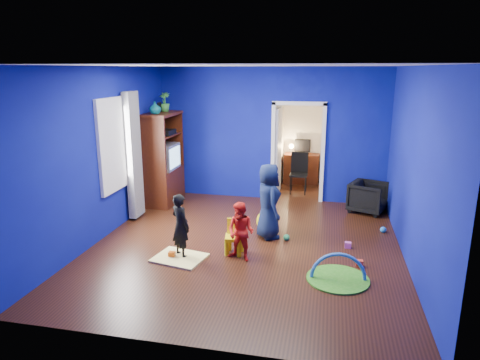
% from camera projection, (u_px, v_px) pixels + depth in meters
% --- Properties ---
extents(floor, '(5.00, 5.50, 0.01)m').
position_uv_depth(floor, '(246.00, 245.00, 7.12)').
color(floor, black).
rests_on(floor, ground).
extents(ceiling, '(5.00, 5.50, 0.01)m').
position_uv_depth(ceiling, '(247.00, 66.00, 6.39)').
color(ceiling, white).
rests_on(ceiling, wall_back).
extents(wall_back, '(5.00, 0.02, 2.90)m').
position_uv_depth(wall_back, '(271.00, 135.00, 9.36)').
color(wall_back, navy).
rests_on(wall_back, floor).
extents(wall_front, '(5.00, 0.02, 2.90)m').
position_uv_depth(wall_front, '(192.00, 218.00, 4.15)').
color(wall_front, navy).
rests_on(wall_front, floor).
extents(wall_left, '(0.02, 5.50, 2.90)m').
position_uv_depth(wall_left, '(102.00, 154.00, 7.26)').
color(wall_left, navy).
rests_on(wall_left, floor).
extents(wall_right, '(0.02, 5.50, 2.90)m').
position_uv_depth(wall_right, '(414.00, 168.00, 6.25)').
color(wall_right, navy).
rests_on(wall_right, floor).
extents(alcove, '(1.00, 1.75, 2.50)m').
position_uv_depth(alcove, '(301.00, 138.00, 10.12)').
color(alcove, silver).
rests_on(alcove, floor).
extents(armchair, '(0.89, 0.88, 0.63)m').
position_uv_depth(armchair, '(368.00, 197.00, 8.70)').
color(armchair, black).
rests_on(armchair, floor).
extents(child_black, '(0.44, 0.42, 1.02)m').
position_uv_depth(child_black, '(181.00, 226.00, 6.59)').
color(child_black, black).
rests_on(child_black, floor).
extents(child_navy, '(0.65, 0.76, 1.31)m').
position_uv_depth(child_navy, '(268.00, 201.00, 7.32)').
color(child_navy, '#0E1435').
rests_on(child_navy, floor).
extents(toddler_red, '(0.52, 0.46, 0.91)m').
position_uv_depth(toddler_red, '(241.00, 232.00, 6.48)').
color(toddler_red, red).
rests_on(toddler_red, floor).
extents(vase, '(0.30, 0.30, 0.25)m').
position_uv_depth(vase, '(155.00, 108.00, 8.63)').
color(vase, '#0D5068').
rests_on(vase, tv_armoire).
extents(potted_plant, '(0.24, 0.24, 0.41)m').
position_uv_depth(potted_plant, '(164.00, 102.00, 9.10)').
color(potted_plant, '#368E33').
rests_on(potted_plant, tv_armoire).
extents(tv_armoire, '(0.58, 1.14, 1.96)m').
position_uv_depth(tv_armoire, '(163.00, 158.00, 9.19)').
color(tv_armoire, '#371009').
rests_on(tv_armoire, floor).
extents(crt_tv, '(0.46, 0.70, 0.54)m').
position_uv_depth(crt_tv, '(165.00, 157.00, 9.17)').
color(crt_tv, silver).
rests_on(crt_tv, tv_armoire).
extents(yellow_blanket, '(0.85, 0.74, 0.03)m').
position_uv_depth(yellow_blanket, '(179.00, 258.00, 6.62)').
color(yellow_blanket, '#F2E07A').
rests_on(yellow_blanket, floor).
extents(hopper_ball, '(0.39, 0.39, 0.39)m').
position_uv_depth(hopper_ball, '(267.00, 221.00, 7.68)').
color(hopper_ball, yellow).
rests_on(hopper_ball, floor).
extents(kid_chair, '(0.32, 0.32, 0.50)m').
position_uv_depth(kid_chair, '(234.00, 239.00, 6.76)').
color(kid_chair, yellow).
rests_on(kid_chair, floor).
extents(play_mat, '(0.87, 0.87, 0.02)m').
position_uv_depth(play_mat, '(338.00, 279.00, 5.97)').
color(play_mat, green).
rests_on(play_mat, floor).
extents(toy_arch, '(0.78, 0.11, 0.78)m').
position_uv_depth(toy_arch, '(338.00, 278.00, 5.96)').
color(toy_arch, '#3F8CD8').
rests_on(toy_arch, floor).
extents(window_left, '(0.03, 0.95, 1.55)m').
position_uv_depth(window_left, '(113.00, 145.00, 7.56)').
color(window_left, white).
rests_on(window_left, wall_left).
extents(curtain, '(0.14, 0.42, 2.40)m').
position_uv_depth(curtain, '(134.00, 156.00, 8.13)').
color(curtain, slate).
rests_on(curtain, floor).
extents(doorway, '(1.16, 0.10, 2.10)m').
position_uv_depth(doorway, '(298.00, 154.00, 9.34)').
color(doorway, white).
rests_on(doorway, floor).
extents(study_desk, '(0.88, 0.44, 0.75)m').
position_uv_depth(study_desk, '(301.00, 168.00, 10.94)').
color(study_desk, '#3D140A').
rests_on(study_desk, floor).
extents(desk_monitor, '(0.40, 0.05, 0.32)m').
position_uv_depth(desk_monitor, '(303.00, 145.00, 10.91)').
color(desk_monitor, black).
rests_on(desk_monitor, study_desk).
extents(desk_lamp, '(0.14, 0.14, 0.14)m').
position_uv_depth(desk_lamp, '(291.00, 146.00, 10.91)').
color(desk_lamp, '#FFD88C').
rests_on(desk_lamp, study_desk).
extents(folding_chair, '(0.40, 0.40, 0.92)m').
position_uv_depth(folding_chair, '(299.00, 174.00, 10.01)').
color(folding_chair, black).
rests_on(folding_chair, floor).
extents(book_shelf, '(0.88, 0.24, 0.04)m').
position_uv_depth(book_shelf, '(304.00, 103.00, 10.62)').
color(book_shelf, white).
rests_on(book_shelf, study_desk).
extents(toy_0, '(0.10, 0.08, 0.10)m').
position_uv_depth(toy_0, '(359.00, 263.00, 6.35)').
color(toy_0, red).
rests_on(toy_0, floor).
extents(toy_1, '(0.11, 0.11, 0.11)m').
position_uv_depth(toy_1, '(383.00, 229.00, 7.68)').
color(toy_1, blue).
rests_on(toy_1, floor).
extents(toy_2, '(0.10, 0.08, 0.10)m').
position_uv_depth(toy_2, '(172.00, 255.00, 6.64)').
color(toy_2, '#E1550B').
rests_on(toy_2, floor).
extents(toy_3, '(0.11, 0.11, 0.11)m').
position_uv_depth(toy_3, '(286.00, 237.00, 7.33)').
color(toy_3, green).
rests_on(toy_3, floor).
extents(toy_4, '(0.10, 0.08, 0.10)m').
position_uv_depth(toy_4, '(348.00, 245.00, 7.01)').
color(toy_4, '#D550AA').
rests_on(toy_4, floor).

